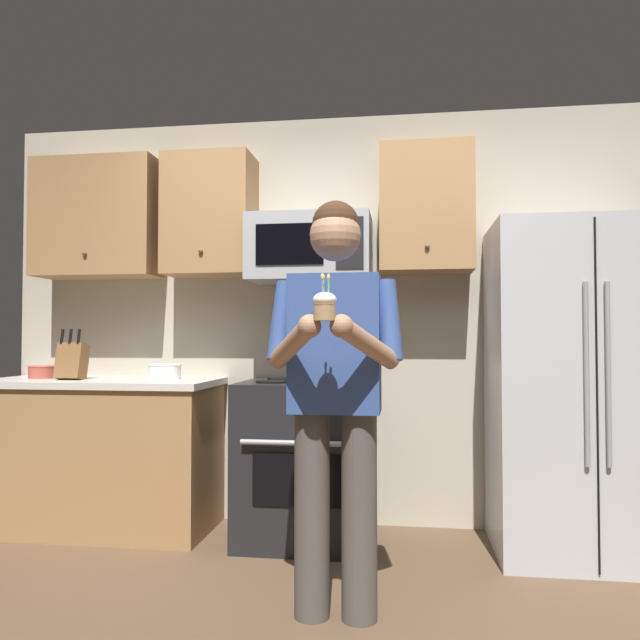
{
  "coord_description": "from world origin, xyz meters",
  "views": [
    {
      "loc": [
        0.43,
        -2.21,
        1.17
      ],
      "look_at": [
        0.07,
        0.38,
        1.25
      ],
      "focal_mm": 34.56,
      "sensor_mm": 36.0,
      "label": 1
    }
  ],
  "objects_px": {
    "refrigerator": "(577,388)",
    "bowl_large_white": "(165,371)",
    "person": "(335,380)",
    "bowl_small_colored": "(42,372)",
    "oven_range": "(307,460)",
    "knife_block": "(72,361)",
    "cupcake": "(325,306)",
    "microwave": "(310,249)"
  },
  "relations": [
    {
      "from": "refrigerator",
      "to": "bowl_large_white",
      "type": "xyz_separation_m",
      "value": [
        -2.4,
        0.1,
        0.07
      ]
    },
    {
      "from": "person",
      "to": "bowl_small_colored",
      "type": "bearing_deg",
      "value": 152.34
    },
    {
      "from": "person",
      "to": "oven_range",
      "type": "bearing_deg",
      "value": 105.93
    },
    {
      "from": "oven_range",
      "to": "knife_block",
      "type": "distance_m",
      "value": 1.57
    },
    {
      "from": "refrigerator",
      "to": "cupcake",
      "type": "height_order",
      "value": "refrigerator"
    },
    {
      "from": "knife_block",
      "to": "cupcake",
      "type": "height_order",
      "value": "cupcake"
    },
    {
      "from": "refrigerator",
      "to": "bowl_large_white",
      "type": "distance_m",
      "value": 2.41
    },
    {
      "from": "microwave",
      "to": "refrigerator",
      "type": "distance_m",
      "value": 1.72
    },
    {
      "from": "refrigerator",
      "to": "knife_block",
      "type": "height_order",
      "value": "refrigerator"
    },
    {
      "from": "bowl_large_white",
      "to": "bowl_small_colored",
      "type": "xyz_separation_m",
      "value": [
        -0.81,
        -0.01,
        -0.01
      ]
    },
    {
      "from": "bowl_large_white",
      "to": "bowl_small_colored",
      "type": "relative_size",
      "value": 1.21
    },
    {
      "from": "bowl_large_white",
      "to": "bowl_small_colored",
      "type": "height_order",
      "value": "bowl_large_white"
    },
    {
      "from": "knife_block",
      "to": "cupcake",
      "type": "bearing_deg",
      "value": -36.4
    },
    {
      "from": "oven_range",
      "to": "cupcake",
      "type": "relative_size",
      "value": 5.36
    },
    {
      "from": "refrigerator",
      "to": "cupcake",
      "type": "xyz_separation_m",
      "value": [
        -1.22,
        -1.28,
        0.39
      ]
    },
    {
      "from": "person",
      "to": "cupcake",
      "type": "relative_size",
      "value": 10.13
    },
    {
      "from": "microwave",
      "to": "bowl_small_colored",
      "type": "bearing_deg",
      "value": -178.01
    },
    {
      "from": "refrigerator",
      "to": "bowl_small_colored",
      "type": "distance_m",
      "value": 3.22
    },
    {
      "from": "knife_block",
      "to": "person",
      "type": "height_order",
      "value": "person"
    },
    {
      "from": "microwave",
      "to": "person",
      "type": "height_order",
      "value": "microwave"
    },
    {
      "from": "bowl_large_white",
      "to": "person",
      "type": "height_order",
      "value": "person"
    },
    {
      "from": "person",
      "to": "cupcake",
      "type": "distance_m",
      "value": 0.44
    },
    {
      "from": "oven_range",
      "to": "bowl_small_colored",
      "type": "height_order",
      "value": "bowl_small_colored"
    },
    {
      "from": "oven_range",
      "to": "person",
      "type": "relative_size",
      "value": 0.53
    },
    {
      "from": "oven_range",
      "to": "bowl_large_white",
      "type": "relative_size",
      "value": 4.49
    },
    {
      "from": "microwave",
      "to": "bowl_large_white",
      "type": "distance_m",
      "value": 1.17
    },
    {
      "from": "microwave",
      "to": "refrigerator",
      "type": "height_order",
      "value": "microwave"
    },
    {
      "from": "bowl_large_white",
      "to": "person",
      "type": "distance_m",
      "value": 1.58
    },
    {
      "from": "person",
      "to": "cupcake",
      "type": "bearing_deg",
      "value": -90.0
    },
    {
      "from": "knife_block",
      "to": "bowl_small_colored",
      "type": "height_order",
      "value": "knife_block"
    },
    {
      "from": "oven_range",
      "to": "refrigerator",
      "type": "relative_size",
      "value": 0.52
    },
    {
      "from": "refrigerator",
      "to": "cupcake",
      "type": "distance_m",
      "value": 1.81
    },
    {
      "from": "microwave",
      "to": "refrigerator",
      "type": "bearing_deg",
      "value": -6.03
    },
    {
      "from": "microwave",
      "to": "bowl_large_white",
      "type": "xyz_separation_m",
      "value": [
        -0.9,
        -0.05,
        -0.75
      ]
    },
    {
      "from": "knife_block",
      "to": "cupcake",
      "type": "relative_size",
      "value": 1.84
    },
    {
      "from": "cupcake",
      "to": "bowl_small_colored",
      "type": "bearing_deg",
      "value": 145.44
    },
    {
      "from": "bowl_large_white",
      "to": "bowl_small_colored",
      "type": "bearing_deg",
      "value": -179.62
    },
    {
      "from": "oven_range",
      "to": "cupcake",
      "type": "distance_m",
      "value": 1.58
    },
    {
      "from": "refrigerator",
      "to": "bowl_large_white",
      "type": "height_order",
      "value": "refrigerator"
    },
    {
      "from": "refrigerator",
      "to": "knife_block",
      "type": "relative_size",
      "value": 5.63
    },
    {
      "from": "microwave",
      "to": "oven_range",
      "type": "bearing_deg",
      "value": -90.02
    },
    {
      "from": "microwave",
      "to": "refrigerator",
      "type": "xyz_separation_m",
      "value": [
        1.5,
        -0.16,
        -0.82
      ]
    }
  ]
}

